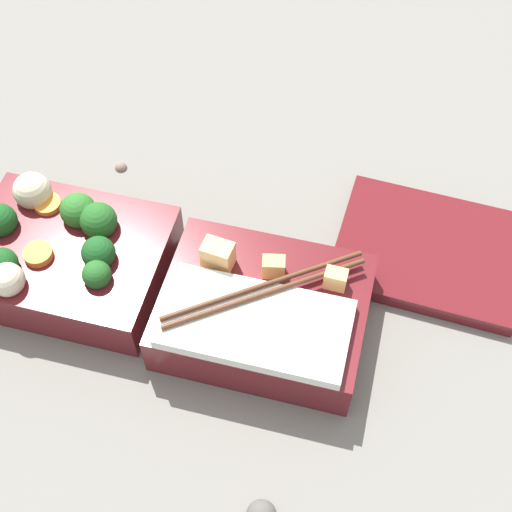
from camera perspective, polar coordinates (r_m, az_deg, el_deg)
ground_plane at (r=0.74m, az=-6.94°, el=-3.49°), size 3.00×3.00×0.00m
bento_tray_vegetable at (r=0.75m, az=-14.92°, el=0.09°), size 0.20×0.15×0.08m
bento_tray_rice at (r=0.69m, az=0.55°, el=-4.53°), size 0.20×0.15×0.08m
bento_lid at (r=0.78m, az=13.64°, el=0.39°), size 0.20×0.16×0.02m
pebble_1 at (r=0.85m, az=-10.77°, el=7.09°), size 0.01×0.01×0.01m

